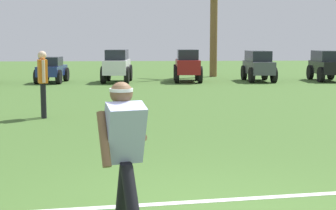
{
  "coord_description": "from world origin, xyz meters",
  "views": [
    {
      "loc": [
        -0.72,
        -4.92,
        1.81
      ],
      "look_at": [
        -0.23,
        2.23,
        0.9
      ],
      "focal_mm": 55.0,
      "sensor_mm": 36.0,
      "label": 1
    }
  ],
  "objects_px": {
    "frisbee_in_flight": "(125,146)",
    "parked_car_slot_d": "(117,65)",
    "teammate_near_sideline": "(43,78)",
    "parked_car_slot_e": "(187,65)",
    "parked_car_slot_c": "(52,69)",
    "parked_car_slot_f": "(258,65)",
    "frisbee_thrower": "(125,152)",
    "parked_car_slot_g": "(326,65)",
    "palm_tree_left_of_centre": "(214,16)"
  },
  "relations": [
    {
      "from": "parked_car_slot_d",
      "to": "frisbee_in_flight",
      "type": "bearing_deg",
      "value": -87.98
    },
    {
      "from": "frisbee_thrower",
      "to": "palm_tree_left_of_centre",
      "type": "distance_m",
      "value": 21.34
    },
    {
      "from": "frisbee_thrower",
      "to": "frisbee_in_flight",
      "type": "height_order",
      "value": "frisbee_thrower"
    },
    {
      "from": "frisbee_thrower",
      "to": "parked_car_slot_d",
      "type": "distance_m",
      "value": 17.77
    },
    {
      "from": "teammate_near_sideline",
      "to": "parked_car_slot_e",
      "type": "relative_size",
      "value": 0.65
    },
    {
      "from": "frisbee_thrower",
      "to": "parked_car_slot_g",
      "type": "bearing_deg",
      "value": 64.06
    },
    {
      "from": "frisbee_thrower",
      "to": "teammate_near_sideline",
      "type": "height_order",
      "value": "teammate_near_sideline"
    },
    {
      "from": "frisbee_in_flight",
      "to": "parked_car_slot_f",
      "type": "xyz_separation_m",
      "value": [
        5.62,
        17.13,
        0.01
      ]
    },
    {
      "from": "parked_car_slot_g",
      "to": "parked_car_slot_f",
      "type": "bearing_deg",
      "value": -179.51
    },
    {
      "from": "parked_car_slot_c",
      "to": "palm_tree_left_of_centre",
      "type": "height_order",
      "value": "palm_tree_left_of_centre"
    },
    {
      "from": "teammate_near_sideline",
      "to": "parked_car_slot_g",
      "type": "bearing_deg",
      "value": 44.11
    },
    {
      "from": "teammate_near_sideline",
      "to": "parked_car_slot_c",
      "type": "height_order",
      "value": "teammate_near_sideline"
    },
    {
      "from": "parked_car_slot_e",
      "to": "palm_tree_left_of_centre",
      "type": "xyz_separation_m",
      "value": [
        1.64,
        3.03,
        2.22
      ]
    },
    {
      "from": "frisbee_thrower",
      "to": "teammate_near_sideline",
      "type": "relative_size",
      "value": 0.92
    },
    {
      "from": "parked_car_slot_c",
      "to": "frisbee_in_flight",
      "type": "bearing_deg",
      "value": -78.74
    },
    {
      "from": "teammate_near_sideline",
      "to": "parked_car_slot_f",
      "type": "bearing_deg",
      "value": 53.62
    },
    {
      "from": "frisbee_in_flight",
      "to": "parked_car_slot_g",
      "type": "xyz_separation_m",
      "value": [
        8.7,
        17.16,
        0.01
      ]
    },
    {
      "from": "parked_car_slot_g",
      "to": "palm_tree_left_of_centre",
      "type": "distance_m",
      "value": 5.91
    },
    {
      "from": "parked_car_slot_d",
      "to": "parked_car_slot_f",
      "type": "height_order",
      "value": "parked_car_slot_d"
    },
    {
      "from": "parked_car_slot_c",
      "to": "parked_car_slot_g",
      "type": "xyz_separation_m",
      "value": [
        12.08,
        0.19,
        0.16
      ]
    },
    {
      "from": "palm_tree_left_of_centre",
      "to": "parked_car_slot_e",
      "type": "bearing_deg",
      "value": -118.34
    },
    {
      "from": "frisbee_in_flight",
      "to": "teammate_near_sideline",
      "type": "height_order",
      "value": "teammate_near_sideline"
    },
    {
      "from": "parked_car_slot_f",
      "to": "parked_car_slot_g",
      "type": "relative_size",
      "value": 0.98
    },
    {
      "from": "teammate_near_sideline",
      "to": "parked_car_slot_d",
      "type": "distance_m",
      "value": 10.36
    },
    {
      "from": "frisbee_in_flight",
      "to": "palm_tree_left_of_centre",
      "type": "bearing_deg",
      "value": 78.48
    },
    {
      "from": "parked_car_slot_d",
      "to": "parked_car_slot_g",
      "type": "xyz_separation_m",
      "value": [
        9.3,
        0.11,
        -0.02
      ]
    },
    {
      "from": "parked_car_slot_e",
      "to": "parked_car_slot_f",
      "type": "distance_m",
      "value": 3.15
    },
    {
      "from": "frisbee_in_flight",
      "to": "parked_car_slot_g",
      "type": "relative_size",
      "value": 0.14
    },
    {
      "from": "parked_car_slot_f",
      "to": "frisbee_thrower",
      "type": "bearing_deg",
      "value": -107.47
    },
    {
      "from": "frisbee_in_flight",
      "to": "parked_car_slot_g",
      "type": "distance_m",
      "value": 19.24
    },
    {
      "from": "teammate_near_sideline",
      "to": "palm_tree_left_of_centre",
      "type": "height_order",
      "value": "palm_tree_left_of_centre"
    },
    {
      "from": "parked_car_slot_c",
      "to": "parked_car_slot_d",
      "type": "xyz_separation_m",
      "value": [
        2.78,
        0.08,
        0.18
      ]
    },
    {
      "from": "parked_car_slot_d",
      "to": "palm_tree_left_of_centre",
      "type": "height_order",
      "value": "palm_tree_left_of_centre"
    },
    {
      "from": "parked_car_slot_g",
      "to": "palm_tree_left_of_centre",
      "type": "xyz_separation_m",
      "value": [
        -4.6,
        2.97,
        2.24
      ]
    },
    {
      "from": "frisbee_in_flight",
      "to": "parked_car_slot_d",
      "type": "height_order",
      "value": "parked_car_slot_d"
    },
    {
      "from": "parked_car_slot_e",
      "to": "frisbee_thrower",
      "type": "bearing_deg",
      "value": -97.87
    },
    {
      "from": "frisbee_in_flight",
      "to": "parked_car_slot_c",
      "type": "relative_size",
      "value": 0.15
    },
    {
      "from": "parked_car_slot_e",
      "to": "parked_car_slot_g",
      "type": "xyz_separation_m",
      "value": [
        6.23,
        0.07,
        -0.02
      ]
    },
    {
      "from": "parked_car_slot_c",
      "to": "parked_car_slot_f",
      "type": "relative_size",
      "value": 0.93
    },
    {
      "from": "parked_car_slot_e",
      "to": "parked_car_slot_c",
      "type": "bearing_deg",
      "value": -178.8
    },
    {
      "from": "parked_car_slot_c",
      "to": "parked_car_slot_g",
      "type": "height_order",
      "value": "parked_car_slot_g"
    },
    {
      "from": "frisbee_in_flight",
      "to": "parked_car_slot_e",
      "type": "bearing_deg",
      "value": 81.79
    },
    {
      "from": "frisbee_in_flight",
      "to": "teammate_near_sideline",
      "type": "relative_size",
      "value": 0.21
    },
    {
      "from": "parked_car_slot_c",
      "to": "parked_car_slot_g",
      "type": "bearing_deg",
      "value": 0.9
    },
    {
      "from": "frisbee_thrower",
      "to": "parked_car_slot_f",
      "type": "bearing_deg",
      "value": 72.53
    },
    {
      "from": "parked_car_slot_c",
      "to": "parked_car_slot_d",
      "type": "height_order",
      "value": "parked_car_slot_d"
    },
    {
      "from": "teammate_near_sideline",
      "to": "parked_car_slot_f",
      "type": "relative_size",
      "value": 0.65
    },
    {
      "from": "frisbee_thrower",
      "to": "parked_car_slot_g",
      "type": "xyz_separation_m",
      "value": [
        8.69,
        17.87,
        -0.08
      ]
    },
    {
      "from": "frisbee_in_flight",
      "to": "parked_car_slot_e",
      "type": "relative_size",
      "value": 0.14
    },
    {
      "from": "teammate_near_sideline",
      "to": "palm_tree_left_of_centre",
      "type": "relative_size",
      "value": 0.31
    }
  ]
}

